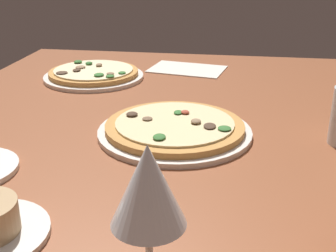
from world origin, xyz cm
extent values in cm
cube|color=brown|center=(0.00, 0.00, 2.00)|extent=(150.00, 110.00, 4.00)
cylinder|color=silver|center=(6.70, -1.54, 4.50)|extent=(29.21, 29.21, 1.00)
cylinder|color=#C68C47|center=(6.70, -1.54, 5.60)|extent=(26.38, 26.38, 1.20)
cylinder|color=beige|center=(6.70, -1.54, 6.40)|extent=(22.48, 22.48, 0.40)
ellipsoid|color=#387033|center=(4.23, -10.94, 6.84)|extent=(2.58, 2.43, 0.47)
ellipsoid|color=#4C3828|center=(8.63, 7.16, 6.92)|extent=(2.39, 2.25, 0.64)
ellipsoid|color=#AD4733|center=(11.35, -2.94, 6.91)|extent=(1.73, 1.69, 0.62)
ellipsoid|color=#4C3828|center=(5.01, -8.23, 6.82)|extent=(3.07, 2.28, 0.45)
ellipsoid|color=brown|center=(6.96, 3.77, 6.81)|extent=(2.03, 1.97, 0.42)
ellipsoid|color=#937556|center=(6.56, -5.54, 6.97)|extent=(2.22, 1.91, 0.73)
ellipsoid|color=#387033|center=(-1.50, -0.50, 6.89)|extent=(2.81, 2.22, 0.57)
ellipsoid|color=#387033|center=(11.28, -1.56, 6.82)|extent=(2.39, 1.71, 0.43)
cylinder|color=white|center=(41.63, 25.42, 4.50)|extent=(26.74, 26.74, 1.00)
cylinder|color=#C68C47|center=(41.63, 25.42, 5.60)|extent=(23.92, 23.92, 1.20)
cylinder|color=beige|center=(41.63, 25.42, 6.40)|extent=(21.20, 21.20, 0.40)
ellipsoid|color=#387033|center=(35.35, 21.98, 6.92)|extent=(3.01, 2.50, 0.64)
ellipsoid|color=#387033|center=(46.29, 28.17, 6.98)|extent=(2.26, 1.91, 0.77)
ellipsoid|color=#4C3828|center=(36.18, 32.22, 6.82)|extent=(3.04, 2.99, 0.44)
ellipsoid|color=#387033|center=(47.46, 31.77, 6.99)|extent=(2.51, 2.31, 0.78)
ellipsoid|color=#387033|center=(34.69, 18.87, 6.87)|extent=(2.37, 2.18, 0.55)
ellipsoid|color=#937556|center=(44.94, 24.86, 6.98)|extent=(2.28, 1.68, 0.77)
ellipsoid|color=#937556|center=(36.33, 19.24, 6.99)|extent=(2.04, 1.97, 0.78)
ellipsoid|color=#387033|center=(38.54, 16.76, 6.83)|extent=(2.33, 1.98, 0.46)
ellipsoid|color=#4C3828|center=(39.12, 29.22, 6.88)|extent=(2.77, 2.01, 0.56)
ellipsoid|color=#937556|center=(42.40, 29.29, 6.87)|extent=(2.83, 2.65, 0.54)
cone|color=silver|center=(-34.00, -4.59, 16.03)|extent=(7.65, 7.65, 8.62)
cone|color=maroon|center=(-34.00, -4.59, 13.60)|extent=(3.00, 3.00, 3.75)
cube|color=silver|center=(54.76, 1.52, 4.15)|extent=(17.72, 23.18, 0.30)
camera|label=1|loc=(-70.70, -12.18, 37.28)|focal=47.69mm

